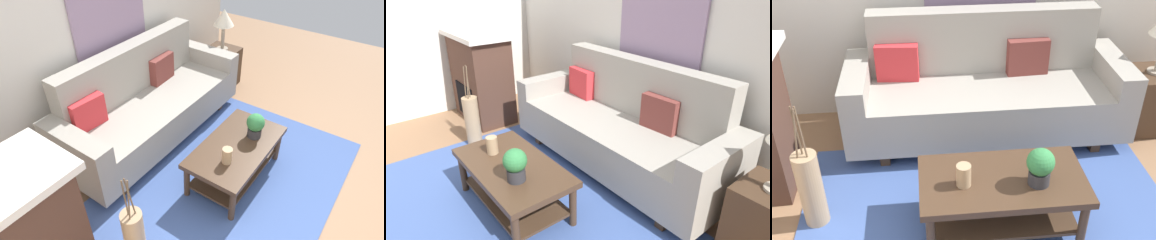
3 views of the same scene
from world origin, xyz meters
TOP-DOWN VIEW (x-y plane):
  - ground_plane at (0.00, 0.00)m, footprint 8.87×8.87m
  - wall_back at (0.00, 2.20)m, footprint 4.87×0.10m
  - area_rug at (0.00, 0.50)m, footprint 2.70×1.98m
  - couch at (0.13, 1.67)m, footprint 2.38×0.84m
  - throw_pillow_crimson at (-0.63, 1.79)m, footprint 0.37×0.15m
  - throw_pillow_maroon at (0.51, 1.79)m, footprint 0.37×0.14m
  - coffee_table at (0.06, 0.49)m, footprint 1.10×0.60m
  - tabletop_vase at (-0.20, 0.45)m, footprint 0.10×0.10m
  - potted_plant_tabletop at (0.28, 0.42)m, footprint 0.18×0.18m
  - side_table at (1.62, 1.60)m, footprint 0.44×0.44m
  - table_lamp at (1.62, 1.60)m, footprint 0.28×0.28m
  - floor_vase at (-1.22, 0.66)m, footprint 0.17×0.17m
  - floor_vase_branch_a at (-1.20, 0.66)m, footprint 0.03×0.05m
  - floor_vase_branch_b at (-1.23, 0.68)m, footprint 0.02×0.01m
  - floor_vase_branch_c at (-1.23, 0.65)m, footprint 0.05×0.02m
  - framed_painting at (0.13, 2.13)m, footprint 0.99×0.03m

SIDE VIEW (x-z plane):
  - ground_plane at x=0.00m, z-range 0.00..0.00m
  - area_rug at x=0.00m, z-range 0.00..0.01m
  - side_table at x=1.62m, z-range 0.00..0.56m
  - floor_vase at x=-1.22m, z-range 0.00..0.59m
  - coffee_table at x=0.06m, z-range 0.10..0.53m
  - couch at x=0.13m, z-range -0.11..0.97m
  - tabletop_vase at x=-0.20m, z-range 0.43..0.58m
  - potted_plant_tabletop at x=0.28m, z-range 0.44..0.70m
  - throw_pillow_crimson at x=-0.63m, z-range 0.52..0.84m
  - throw_pillow_maroon at x=0.51m, z-range 0.52..0.84m
  - floor_vase_branch_a at x=-1.20m, z-range 0.59..0.95m
  - floor_vase_branch_b at x=-1.23m, z-range 0.59..0.95m
  - floor_vase_branch_c at x=-1.23m, z-range 0.59..0.95m
  - table_lamp at x=1.62m, z-range 0.71..1.28m
  - wall_back at x=0.00m, z-range 0.00..2.70m
  - framed_painting at x=0.13m, z-range 0.97..1.85m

